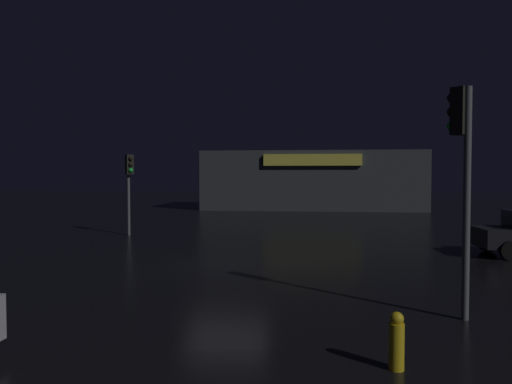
{
  "coord_description": "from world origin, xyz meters",
  "views": [
    {
      "loc": [
        2.64,
        -14.72,
        2.79
      ],
      "look_at": [
        0.36,
        4.7,
        2.07
      ],
      "focal_mm": 34.13,
      "sensor_mm": 36.0,
      "label": 1
    }
  ],
  "objects_px": {
    "traffic_signal_opposite": "(462,154)",
    "fire_hydrant": "(397,341)",
    "traffic_signal_main": "(129,176)",
    "store_building": "(312,180)"
  },
  "relations": [
    {
      "from": "traffic_signal_opposite",
      "to": "fire_hydrant",
      "type": "relative_size",
      "value": 5.33
    },
    {
      "from": "traffic_signal_main",
      "to": "store_building",
      "type": "bearing_deg",
      "value": 66.15
    },
    {
      "from": "fire_hydrant",
      "to": "store_building",
      "type": "bearing_deg",
      "value": 92.19
    },
    {
      "from": "traffic_signal_main",
      "to": "traffic_signal_opposite",
      "type": "relative_size",
      "value": 0.83
    },
    {
      "from": "store_building",
      "to": "traffic_signal_main",
      "type": "relative_size",
      "value": 4.65
    },
    {
      "from": "store_building",
      "to": "traffic_signal_opposite",
      "type": "bearing_deg",
      "value": -84.52
    },
    {
      "from": "store_building",
      "to": "fire_hydrant",
      "type": "distance_m",
      "value": 32.81
    },
    {
      "from": "traffic_signal_main",
      "to": "traffic_signal_opposite",
      "type": "distance_m",
      "value": 15.99
    },
    {
      "from": "store_building",
      "to": "fire_hydrant",
      "type": "bearing_deg",
      "value": -87.81
    },
    {
      "from": "store_building",
      "to": "traffic_signal_main",
      "type": "xyz_separation_m",
      "value": [
        -8.21,
        -18.56,
        0.41
      ]
    }
  ]
}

